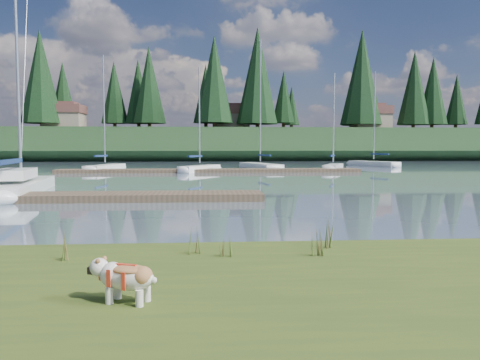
{
  "coord_description": "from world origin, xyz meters",
  "views": [
    {
      "loc": [
        1.68,
        -10.48,
        2.19
      ],
      "look_at": [
        2.4,
        -0.5,
        1.49
      ],
      "focal_mm": 35.0,
      "sensor_mm": 36.0,
      "label": 1
    }
  ],
  "objects": [
    {
      "name": "house_0",
      "position": [
        -22.0,
        70.0,
        7.31
      ],
      "size": [
        6.3,
        5.3,
        4.65
      ],
      "color": "gray",
      "rests_on": "ridge"
    },
    {
      "name": "conifer_2",
      "position": [
        -25.0,
        68.0,
        13.54
      ],
      "size": [
        6.6,
        6.6,
        16.05
      ],
      "color": "#382619",
      "rests_on": "ridge"
    },
    {
      "name": "bulldog",
      "position": [
        0.72,
        -4.95,
        0.67
      ],
      "size": [
        0.87,
        0.53,
        0.51
      ],
      "rotation": [
        0.0,
        0.0,
        2.81
      ],
      "color": "silver",
      "rests_on": "bank"
    },
    {
      "name": "conifer_6",
      "position": [
        28.0,
        68.0,
        13.99
      ],
      "size": [
        7.04,
        7.04,
        17.0
      ],
      "color": "#382619",
      "rests_on": "ridge"
    },
    {
      "name": "weed_4",
      "position": [
        1.98,
        -2.65,
        0.51
      ],
      "size": [
        0.17,
        0.14,
        0.39
      ],
      "color": "#475B23",
      "rests_on": "bank"
    },
    {
      "name": "mud_lip",
      "position": [
        0.0,
        -1.6,
        0.07
      ],
      "size": [
        60.0,
        0.5,
        0.14
      ],
      "primitive_type": "cube",
      "color": "#33281C",
      "rests_on": "ground"
    },
    {
      "name": "sailboat_main",
      "position": [
        -7.38,
        13.01,
        0.42
      ],
      "size": [
        3.61,
        10.32,
        14.45
      ],
      "rotation": [
        0.0,
        0.0,
        1.73
      ],
      "color": "white",
      "rests_on": "ground"
    },
    {
      "name": "ground",
      "position": [
        0.0,
        30.0,
        0.0
      ],
      "size": [
        200.0,
        200.0,
        0.0
      ],
      "primitive_type": "plane",
      "color": "slate",
      "rests_on": "ground"
    },
    {
      "name": "house_1",
      "position": [
        6.0,
        71.0,
        7.31
      ],
      "size": [
        6.3,
        5.3,
        4.65
      ],
      "color": "gray",
      "rests_on": "ridge"
    },
    {
      "name": "weed_2",
      "position": [
        3.53,
        -2.75,
        0.66
      ],
      "size": [
        0.17,
        0.14,
        0.73
      ],
      "color": "#475B23",
      "rests_on": "bank"
    },
    {
      "name": "dock_near",
      "position": [
        -4.0,
        9.0,
        0.15
      ],
      "size": [
        16.0,
        2.0,
        0.3
      ],
      "primitive_type": "cube",
      "color": "#4C3D2C",
      "rests_on": "ground"
    },
    {
      "name": "house_2",
      "position": [
        30.0,
        69.0,
        7.31
      ],
      "size": [
        6.3,
        5.3,
        4.65
      ],
      "color": "gray",
      "rests_on": "ridge"
    },
    {
      "name": "sailboat_bg_5",
      "position": [
        20.49,
        42.38,
        0.32
      ],
      "size": [
        4.6,
        7.5,
        10.9
      ],
      "rotation": [
        0.0,
        0.0,
        2.01
      ],
      "color": "white",
      "rests_on": "ground"
    },
    {
      "name": "dock_far",
      "position": [
        2.0,
        30.0,
        0.15
      ],
      "size": [
        26.0,
        2.2,
        0.3
      ],
      "primitive_type": "cube",
      "color": "#4C3D2C",
      "rests_on": "ground"
    },
    {
      "name": "conifer_3",
      "position": [
        -10.0,
        72.0,
        11.74
      ],
      "size": [
        4.84,
        4.84,
        12.25
      ],
      "color": "#382619",
      "rests_on": "ridge"
    },
    {
      "name": "bank",
      "position": [
        0.0,
        -6.0,
        0.17
      ],
      "size": [
        60.0,
        9.0,
        0.35
      ],
      "primitive_type": "cube",
      "color": "#3A4B18",
      "rests_on": "ground"
    },
    {
      "name": "ridge",
      "position": [
        0.0,
        73.0,
        2.5
      ],
      "size": [
        200.0,
        20.0,
        5.0
      ],
      "primitive_type": "cube",
      "color": "#1A3118",
      "rests_on": "ground"
    },
    {
      "name": "sailboat_bg_3",
      "position": [
        6.82,
        36.45,
        0.32
      ],
      "size": [
        3.9,
        8.96,
        12.85
      ],
      "rotation": [
        0.0,
        0.0,
        1.83
      ],
      "color": "white",
      "rests_on": "ground"
    },
    {
      "name": "weed_5",
      "position": [
        3.88,
        -2.18,
        0.62
      ],
      "size": [
        0.17,
        0.14,
        0.65
      ],
      "color": "#475B23",
      "rests_on": "bank"
    },
    {
      "name": "weed_0",
      "position": [
        -0.58,
        -2.76,
        0.61
      ],
      "size": [
        0.17,
        0.14,
        0.62
      ],
      "color": "#475B23",
      "rests_on": "bank"
    },
    {
      "name": "sailboat_bg_4",
      "position": [
        13.75,
        33.06,
        0.33
      ],
      "size": [
        3.52,
        6.04,
        9.17
      ],
      "rotation": [
        0.0,
        0.0,
        1.16
      ],
      "color": "white",
      "rests_on": "ground"
    },
    {
      "name": "conifer_5",
      "position": [
        15.0,
        70.0,
        10.83
      ],
      "size": [
        3.96,
        3.96,
        10.35
      ],
      "color": "#382619",
      "rests_on": "ridge"
    },
    {
      "name": "conifer_7",
      "position": [
        42.0,
        71.0,
        12.19
      ],
      "size": [
        5.28,
        5.28,
        13.2
      ],
      "color": "#382619",
      "rests_on": "ridge"
    },
    {
      "name": "weed_1",
      "position": [
        1.46,
        -2.47,
        0.56
      ],
      "size": [
        0.17,
        0.14,
        0.51
      ],
      "color": "#475B23",
      "rests_on": "bank"
    },
    {
      "name": "sailboat_bg_1",
      "position": [
        -7.49,
        33.84,
        0.33
      ],
      "size": [
        2.89,
        7.18,
        10.62
      ],
      "rotation": [
        0.0,
        0.0,
        1.35
      ],
      "color": "white",
      "rests_on": "ground"
    },
    {
      "name": "sailboat_bg_2",
      "position": [
        1.35,
        31.23,
        0.33
      ],
      "size": [
        4.09,
        5.73,
        9.22
      ],
      "rotation": [
        0.0,
        0.0,
        1.03
      ],
      "color": "white",
      "rests_on": "ground"
    },
    {
      "name": "conifer_4",
      "position": [
        3.0,
        66.0,
        13.09
      ],
      "size": [
        6.16,
        6.16,
        15.1
      ],
      "color": "#382619",
      "rests_on": "ridge"
    }
  ]
}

